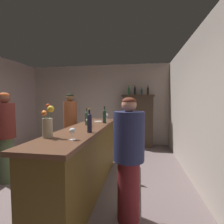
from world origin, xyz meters
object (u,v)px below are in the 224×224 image
display_bottle_midleft (135,90)px  display_bottle_center (142,91)px  display_cabinet (138,120)px  display_bottle_midright (148,90)px  wine_glass_rear (72,131)px  patron_in_navy (6,133)px  bar_counter (85,159)px  wine_bottle_chardonnay (87,118)px  display_bottle_left (129,91)px  wine_bottle_rose (105,116)px  wine_glass_mid (88,121)px  bartender (129,155)px  wine_bottle_merlot (90,122)px  patron_in_grey (70,126)px  flower_arrangement (48,124)px  cheese_plate (98,121)px  wine_glass_front (107,115)px

display_bottle_midleft → display_bottle_center: 0.22m
display_cabinet → display_bottle_midright: size_ratio=5.25×
wine_glass_rear → patron_in_navy: size_ratio=0.08×
bar_counter → wine_bottle_chardonnay: bearing=102.0°
display_bottle_left → display_cabinet: bearing=0.0°
wine_bottle_rose → patron_in_navy: (-1.75, -0.57, -0.30)m
wine_glass_mid → display_bottle_center: bearing=72.8°
wine_glass_rear → display_bottle_midright: display_bottle_midright is taller
bar_counter → wine_bottle_rose: 0.94m
display_bottle_center → bartender: 3.74m
display_bottle_left → display_bottle_midright: size_ratio=0.97×
wine_bottle_merlot → patron_in_grey: 1.67m
wine_bottle_merlot → bartender: bearing=-19.4°
flower_arrangement → display_bottle_midright: (1.36, 3.80, 0.61)m
bar_counter → patron_in_grey: size_ratio=1.66×
display_bottle_left → cheese_plate: bearing=-102.7°
wine_bottle_merlot → wine_glass_mid: (-0.16, 0.46, -0.04)m
flower_arrangement → display_bottle_midleft: bearing=76.2°
bartender → wine_glass_rear: bearing=27.3°
display_cabinet → display_bottle_midleft: size_ratio=5.48×
display_cabinet → patron_in_grey: 2.52m
flower_arrangement → wine_bottle_rose: bearing=73.9°
wine_bottle_chardonnay → wine_bottle_rose: (0.27, 0.33, 0.01)m
wine_glass_mid → display_bottle_midright: display_bottle_midright is taller
bartender → wine_glass_front: bearing=-66.2°
patron_in_navy → bar_counter: bearing=-5.1°
display_bottle_center → patron_in_grey: 2.74m
display_cabinet → wine_glass_front: size_ratio=11.03×
display_cabinet → display_bottle_midright: bearing=-0.0°
wine_bottle_merlot → display_bottle_midleft: display_bottle_midleft is taller
wine_bottle_rose → wine_glass_mid: 0.58m
wine_glass_rear → patron_in_navy: patron_in_navy is taller
wine_bottle_chardonnay → patron_in_navy: (-1.49, -0.24, -0.29)m
wine_bottle_merlot → flower_arrangement: flower_arrangement is taller
display_bottle_midleft → wine_bottle_chardonnay: bearing=-106.3°
patron_in_grey → bartender: patron_in_grey is taller
wine_bottle_chardonnay → flower_arrangement: flower_arrangement is taller
wine_bottle_rose → wine_glass_rear: size_ratio=2.43×
patron_in_navy → patron_in_grey: size_ratio=0.99×
bar_counter → display_cabinet: bearing=74.5°
display_bottle_center → wine_glass_rear: bearing=-101.8°
display_cabinet → wine_bottle_rose: size_ratio=5.10×
wine_bottle_chardonnay → patron_in_grey: bearing=131.7°
wine_bottle_rose → cheese_plate: bearing=133.8°
bar_counter → wine_bottle_chardonnay: wine_bottle_chardonnay is taller
patron_in_grey → display_bottle_midright: bearing=88.0°
wine_bottle_chardonnay → display_bottle_center: size_ratio=1.10×
wine_bottle_chardonnay → display_cabinet: bearing=71.7°
wine_bottle_merlot → wine_bottle_rose: 1.02m
patron_in_grey → flower_arrangement: bearing=-34.5°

